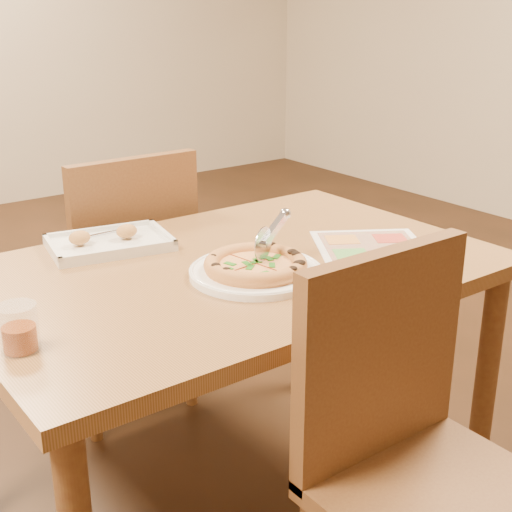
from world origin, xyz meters
TOP-DOWN VIEW (x-y plane):
  - dining_table at (0.00, 0.00)m, footprint 1.30×0.85m
  - chair_near at (0.00, -0.60)m, footprint 0.42×0.42m
  - chair_far at (-0.00, 0.60)m, footprint 0.42×0.42m
  - plate at (0.00, -0.10)m, footprint 0.41×0.41m
  - pizza at (-0.00, -0.10)m, footprint 0.25×0.25m
  - pizza_cutter at (0.06, -0.08)m, footprint 0.15×0.08m
  - appetizer_tray at (-0.19, 0.29)m, footprint 0.34×0.26m
  - glass_tumbler at (-0.58, -0.14)m, footprint 0.07×0.07m
  - menu at (0.34, -0.17)m, footprint 0.45×0.49m

SIDE VIEW (x-z plane):
  - chair_near at x=0.00m, z-range 0.33..0.80m
  - chair_far at x=0.00m, z-range 0.33..0.80m
  - dining_table at x=0.00m, z-range 0.27..0.99m
  - menu at x=0.34m, z-range 0.72..0.72m
  - plate at x=0.00m, z-range 0.72..0.74m
  - appetizer_tray at x=-0.19m, z-range 0.70..0.76m
  - pizza at x=0.00m, z-range 0.73..0.77m
  - glass_tumbler at x=-0.58m, z-range 0.71..0.81m
  - pizza_cutter at x=0.06m, z-range 0.76..0.86m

